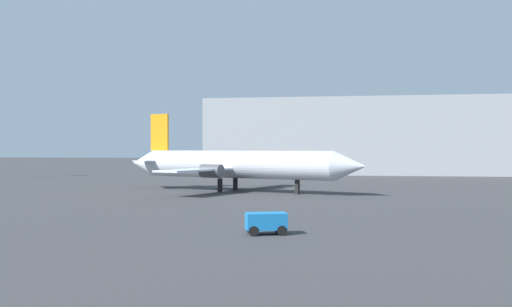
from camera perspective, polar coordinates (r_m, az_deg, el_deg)
airplane_distant at (r=71.25m, az=-2.01°, el=-1.05°), size 31.41×23.82×9.57m
baggage_cart at (r=35.92m, az=0.97°, el=-6.54°), size 2.69×2.03×1.30m
terminal_building at (r=128.83m, az=18.12°, el=1.53°), size 98.11×26.50×15.05m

